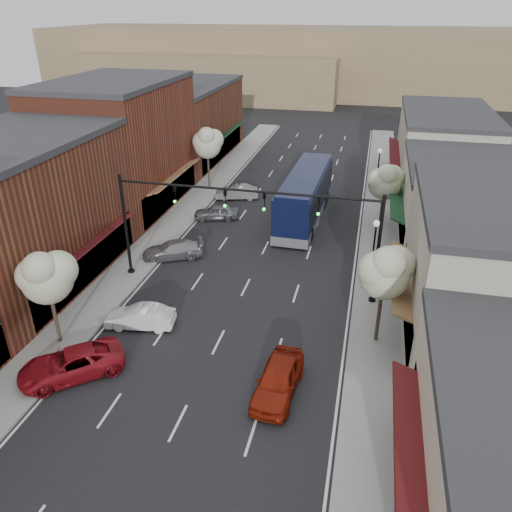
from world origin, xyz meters
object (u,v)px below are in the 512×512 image
Objects in this scene: lamp_post_far at (379,164)px; coach_bus at (305,195)px; red_hatchback at (278,379)px; tree_left_near at (46,275)px; signal_mast_left at (158,214)px; parked_car_a at (71,364)px; tree_right_far at (386,181)px; parked_car_e at (237,192)px; lamp_post_near at (374,241)px; parked_car_c at (173,250)px; parked_car_b at (140,317)px; tree_right_near at (386,270)px; tree_left_far at (208,142)px; signal_mast_right at (338,230)px; parked_car_d at (216,212)px.

lamp_post_far reaches higher than coach_bus.
red_hatchback is (1.89, -21.60, -1.30)m from coach_bus.
signal_mast_left is at bearing 71.90° from tree_left_near.
parked_car_a is (-10.09, -1.11, -0.07)m from red_hatchback.
parked_car_e is (-13.19, 3.77, -3.34)m from tree_right_far.
lamp_post_near reaches higher than coach_bus.
tree_right_far is 17.38m from parked_car_c.
tree_left_near is 1.26× the size of red_hatchback.
tree_left_near reaches higher than parked_car_b.
tree_right_near is at bearing -67.23° from coach_bus.
parked_car_a is (2.05, -28.14, -3.91)m from tree_left_far.
lamp_post_near is (16.05, -15.44, -1.60)m from tree_left_far.
signal_mast_right reaches higher than tree_left_near.
lamp_post_near is 15.08m from parked_car_b.
tree_left_near is 1.43× the size of parked_car_e.
signal_mast_left reaches higher than tree_left_near.
tree_right_near is 1.32× the size of red_hatchback.
tree_right_far is at bearing 86.69° from lamp_post_near.
coach_bus is at bearing 106.17° from signal_mast_right.
parked_car_c is (-1.43, 8.51, -0.01)m from parked_car_b.
lamp_post_near is at bearing 10.56° from signal_mast_left.
tree_left_near reaches higher than parked_car_a.
signal_mast_left reaches higher than tree_left_far.
signal_mast_left is 13.71m from red_hatchback.
signal_mast_right is at bearing 90.63° from parked_car_a.
parked_car_c is at bearing -128.51° from coach_bus.
parked_car_b is at bearing -116.05° from lamp_post_far.
parked_car_d is at bearing -67.76° from tree_left_far.
signal_mast_left is at bearing 136.59° from parked_car_a.
coach_bus is (-3.63, 12.51, -2.56)m from signal_mast_right.
signal_mast_left reaches higher than lamp_post_near.
red_hatchback is at bearing 8.57° from parked_car_d.
lamp_post_near is (2.18, 2.50, -1.62)m from signal_mast_right.
parked_car_c is at bearing -179.48° from parked_car_b.
tree_right_near is at bearing -88.70° from lamp_post_far.
tree_left_near is 11.75m from parked_car_c.
parked_car_c is (-13.93, -17.07, -2.38)m from lamp_post_far.
coach_bus is (-5.81, -7.49, -0.94)m from lamp_post_far.
tree_right_near is 1.50× the size of parked_car_e.
tree_right_far reaches higher than lamp_post_near.
signal_mast_right is 1.34× the size of tree_left_far.
tree_right_far is at bearing 106.54° from parked_car_a.
signal_mast_right is 2.20× the size of parked_car_d.
lamp_post_near reaches higher than parked_car_c.
signal_mast_left is 1.82× the size of red_hatchback.
tree_left_far is 5.67m from parked_car_e.
tree_left_near is 23.08m from coach_bus.
parked_car_d is (-10.86, 10.57, -3.99)m from signal_mast_right.
parked_car_e reaches higher than parked_car_b.
red_hatchback reaches higher than parked_car_a.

